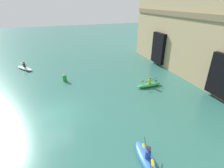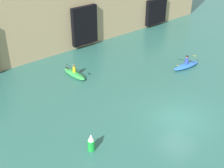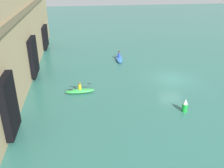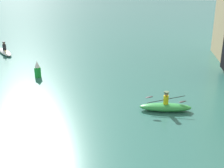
{
  "view_description": "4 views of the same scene",
  "coord_description": "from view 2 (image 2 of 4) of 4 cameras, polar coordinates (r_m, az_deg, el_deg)",
  "views": [
    {
      "loc": [
        13.3,
        0.5,
        8.85
      ],
      "look_at": [
        -2.19,
        5.84,
        0.99
      ],
      "focal_mm": 28.0,
      "sensor_mm": 36.0,
      "label": 1
    },
    {
      "loc": [
        -15.5,
        -10.92,
        13.19
      ],
      "look_at": [
        -1.5,
        5.79,
        0.89
      ],
      "focal_mm": 50.0,
      "sensor_mm": 36.0,
      "label": 2
    },
    {
      "loc": [
        -24.43,
        10.01,
        11.32
      ],
      "look_at": [
        -2.14,
        7.08,
        0.79
      ],
      "focal_mm": 40.0,
      "sensor_mm": 36.0,
      "label": 3
    },
    {
      "loc": [
        13.91,
        8.81,
        7.76
      ],
      "look_at": [
        -2.87,
        7.19,
        1.21
      ],
      "focal_mm": 50.0,
      "sensor_mm": 36.0,
      "label": 4
    }
  ],
  "objects": [
    {
      "name": "kayak_blue",
      "position": [
        30.37,
        13.4,
        3.36
      ],
      "size": [
        3.18,
        1.08,
        1.2
      ],
      "rotation": [
        0.0,
        0.0,
        3.06
      ],
      "color": "blue",
      "rests_on": "ground"
    },
    {
      "name": "kayak_green",
      "position": [
        28.2,
        -6.87,
        1.89
      ],
      "size": [
        0.88,
        2.93,
        1.16
      ],
      "rotation": [
        0.0,
        0.0,
        1.61
      ],
      "color": "green",
      "rests_on": "ground"
    },
    {
      "name": "marker_buoy",
      "position": [
        19.63,
        -3.82,
        -10.69
      ],
      "size": [
        0.47,
        0.47,
        1.21
      ],
      "color": "green",
      "rests_on": "ground"
    },
    {
      "name": "ground_plane",
      "position": [
        23.09,
        12.23,
        -6.18
      ],
      "size": [
        120.0,
        120.0,
        0.0
      ],
      "primitive_type": "plane",
      "color": "#2D665B"
    }
  ]
}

